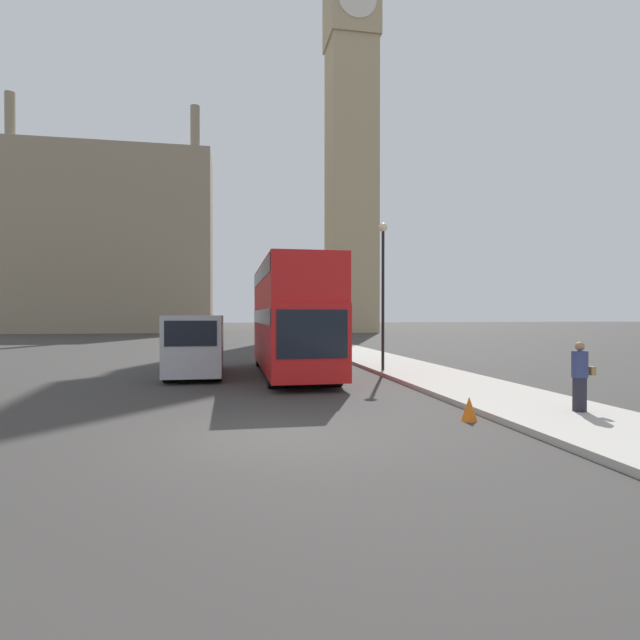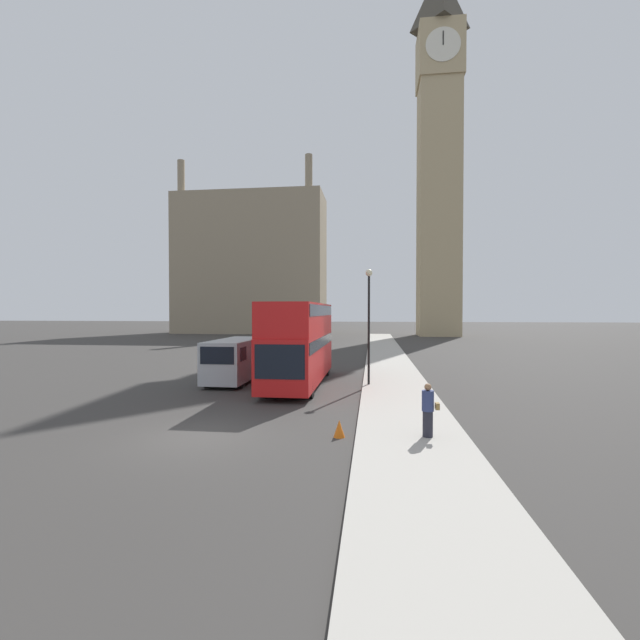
# 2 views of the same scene
# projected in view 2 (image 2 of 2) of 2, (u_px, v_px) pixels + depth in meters

# --- Properties ---
(ground_plane) EXTENTS (300.00, 300.00, 0.00)m
(ground_plane) POSITION_uv_depth(u_px,v_px,m) (197.00, 437.00, 13.49)
(ground_plane) COLOR #383533
(sidewalk_strip) EXTENTS (3.44, 120.00, 0.15)m
(sidewalk_strip) POSITION_uv_depth(u_px,v_px,m) (413.00, 443.00, 12.66)
(sidewalk_strip) COLOR #ADA89E
(sidewalk_strip) RESTS_ON ground_plane
(clock_tower) EXTENTS (6.90, 7.07, 59.33)m
(clock_tower) POSITION_uv_depth(u_px,v_px,m) (439.00, 146.00, 68.53)
(clock_tower) COLOR tan
(clock_tower) RESTS_ON ground_plane
(building_block_distant) EXTENTS (26.73, 10.42, 30.53)m
(building_block_distant) POSITION_uv_depth(u_px,v_px,m) (251.00, 265.00, 78.44)
(building_block_distant) COLOR gray
(building_block_distant) RESTS_ON ground_plane
(red_double_decker_bus) EXTENTS (2.51, 10.08, 4.39)m
(red_double_decker_bus) POSITION_uv_depth(u_px,v_px,m) (300.00, 339.00, 23.07)
(red_double_decker_bus) COLOR red
(red_double_decker_bus) RESTS_ON ground_plane
(white_van) EXTENTS (2.08, 5.84, 2.38)m
(white_van) POSITION_uv_depth(u_px,v_px,m) (235.00, 359.00, 23.99)
(white_van) COLOR #B2B7BC
(white_van) RESTS_ON ground_plane
(pedestrian) EXTENTS (0.52, 0.36, 1.62)m
(pedestrian) POSITION_uv_depth(u_px,v_px,m) (428.00, 410.00, 12.98)
(pedestrian) COLOR #23232D
(pedestrian) RESTS_ON sidewalk_strip
(street_lamp) EXTENTS (0.36, 0.36, 6.01)m
(street_lamp) POSITION_uv_depth(u_px,v_px,m) (369.00, 309.00, 22.28)
(street_lamp) COLOR black
(street_lamp) RESTS_ON sidewalk_strip
(parked_sedan) EXTENTS (1.78, 4.75, 1.51)m
(parked_sedan) POSITION_uv_depth(u_px,v_px,m) (294.00, 343.00, 43.73)
(parked_sedan) COLOR navy
(parked_sedan) RESTS_ON ground_plane
(traffic_cone) EXTENTS (0.36, 0.36, 0.55)m
(traffic_cone) POSITION_uv_depth(u_px,v_px,m) (339.00, 428.00, 13.45)
(traffic_cone) COLOR orange
(traffic_cone) RESTS_ON ground_plane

